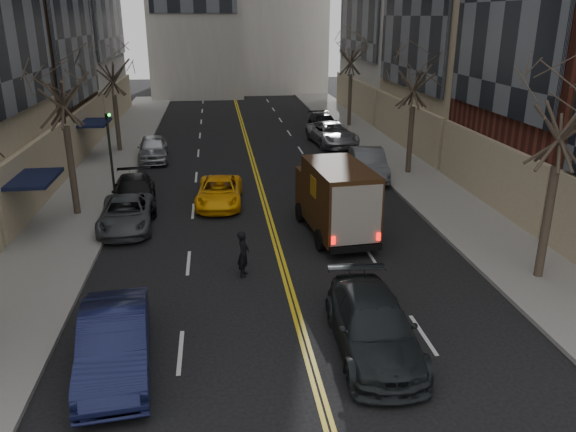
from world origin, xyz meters
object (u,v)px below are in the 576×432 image
at_px(ups_truck, 335,199).
at_px(pedestrian, 243,254).
at_px(observer_sedan, 373,326).
at_px(taxi, 219,192).

bearing_deg(ups_truck, pedestrian, -143.89).
relative_size(ups_truck, pedestrian, 3.48).
xyz_separation_m(ups_truck, observer_sedan, (-0.76, -8.75, -0.81)).
distance_m(ups_truck, observer_sedan, 8.82).
bearing_deg(ups_truck, observer_sedan, -99.97).
distance_m(observer_sedan, pedestrian, 6.17).
relative_size(taxi, pedestrian, 2.75).
distance_m(ups_truck, taxi, 6.75).
bearing_deg(observer_sedan, pedestrian, 124.67).
xyz_separation_m(ups_truck, pedestrian, (-4.04, -3.53, -0.73)).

